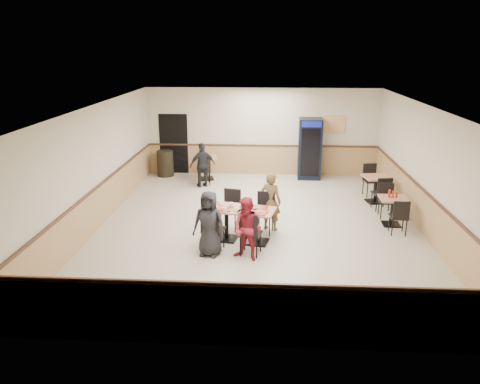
# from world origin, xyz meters

# --- Properties ---
(ground) EXTENTS (10.00, 10.00, 0.00)m
(ground) POSITION_xyz_m (0.00, 0.00, 0.00)
(ground) COLOR beige
(ground) RESTS_ON ground
(room_shell) EXTENTS (10.00, 10.00, 10.00)m
(room_shell) POSITION_xyz_m (1.78, 2.55, 0.58)
(room_shell) COLOR silver
(room_shell) RESTS_ON ground
(main_table) EXTENTS (1.61, 1.04, 0.80)m
(main_table) POSITION_xyz_m (-0.36, -1.00, 0.53)
(main_table) COLOR black
(main_table) RESTS_ON ground
(main_chairs) EXTENTS (1.66, 1.98, 1.01)m
(main_chairs) POSITION_xyz_m (-0.42, -0.99, 0.50)
(main_chairs) COLOR black
(main_chairs) RESTS_ON ground
(diner_woman_left) EXTENTS (0.78, 0.60, 1.44)m
(diner_woman_left) POSITION_xyz_m (-1.02, -1.79, 0.72)
(diner_woman_left) COLOR black
(diner_woman_left) RESTS_ON ground
(diner_woman_right) EXTENTS (0.83, 0.76, 1.37)m
(diner_woman_right) POSITION_xyz_m (-0.19, -1.97, 0.69)
(diner_woman_right) COLOR maroon
(diner_woman_right) RESTS_ON ground
(diner_man_opposite) EXTENTS (0.62, 0.53, 1.45)m
(diner_man_opposite) POSITION_xyz_m (0.30, -0.22, 0.72)
(diner_man_opposite) COLOR brown
(diner_man_opposite) RESTS_ON ground
(lone_diner) EXTENTS (0.91, 0.67, 1.43)m
(lone_diner) POSITION_xyz_m (-1.86, 3.32, 0.71)
(lone_diner) COLOR black
(lone_diner) RESTS_ON ground
(tabletop_clutter) EXTENTS (1.32, 0.74, 0.12)m
(tabletop_clutter) POSITION_xyz_m (-0.37, -1.07, 0.82)
(tabletop_clutter) COLOR #A80B18
(tabletop_clutter) RESTS_ON main_table
(side_table_near) EXTENTS (0.69, 0.69, 0.72)m
(side_table_near) POSITION_xyz_m (3.36, 0.24, 0.48)
(side_table_near) COLOR black
(side_table_near) RESTS_ON ground
(side_table_near_chair_south) EXTENTS (0.43, 0.43, 0.91)m
(side_table_near_chair_south) POSITION_xyz_m (3.36, -0.34, 0.46)
(side_table_near_chair_south) COLOR black
(side_table_near_chair_south) RESTS_ON ground
(side_table_near_chair_north) EXTENTS (0.43, 0.43, 0.91)m
(side_table_near_chair_north) POSITION_xyz_m (3.36, 0.81, 0.46)
(side_table_near_chair_north) COLOR black
(side_table_near_chair_north) RESTS_ON ground
(side_table_far) EXTENTS (0.84, 0.84, 0.78)m
(side_table_far) POSITION_xyz_m (3.34, 2.04, 0.52)
(side_table_far) COLOR black
(side_table_far) RESTS_ON ground
(side_table_far_chair_south) EXTENTS (0.53, 0.53, 0.98)m
(side_table_far_chair_south) POSITION_xyz_m (3.34, 1.42, 0.49)
(side_table_far_chair_south) COLOR black
(side_table_far_chair_south) RESTS_ON ground
(side_table_far_chair_north) EXTENTS (0.53, 0.53, 0.98)m
(side_table_far_chair_north) POSITION_xyz_m (3.34, 2.67, 0.49)
(side_table_far_chair_north) COLOR black
(side_table_far_chair_north) RESTS_ON ground
(condiment_caddy) EXTENTS (0.23, 0.06, 0.20)m
(condiment_caddy) POSITION_xyz_m (3.33, 0.29, 0.81)
(condiment_caddy) COLOR red
(condiment_caddy) RESTS_ON side_table_near
(back_table) EXTENTS (0.85, 0.85, 0.77)m
(back_table) POSITION_xyz_m (-1.86, 4.20, 0.51)
(back_table) COLOR black
(back_table) RESTS_ON ground
(back_table_chair_lone) EXTENTS (0.54, 0.54, 0.98)m
(back_table_chair_lone) POSITION_xyz_m (-1.86, 3.58, 0.49)
(back_table_chair_lone) COLOR black
(back_table_chair_lone) RESTS_ON ground
(pepsi_cooler) EXTENTS (0.79, 0.80, 2.04)m
(pepsi_cooler) POSITION_xyz_m (1.63, 4.59, 1.02)
(pepsi_cooler) COLOR black
(pepsi_cooler) RESTS_ON ground
(trash_bin) EXTENTS (0.56, 0.56, 0.89)m
(trash_bin) POSITION_xyz_m (-3.34, 4.55, 0.45)
(trash_bin) COLOR black
(trash_bin) RESTS_ON ground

